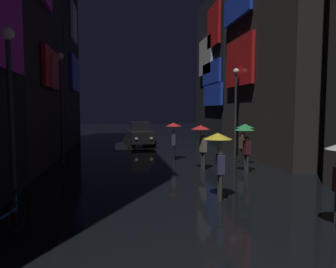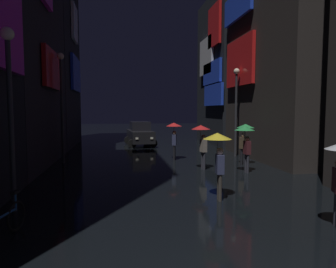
% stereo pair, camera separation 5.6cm
% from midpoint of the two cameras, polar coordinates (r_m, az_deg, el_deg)
% --- Properties ---
extents(building_left_mid, '(4.25, 8.85, 13.54)m').
position_cam_midpoint_polar(building_left_mid, '(17.65, -28.53, 16.91)').
color(building_left_mid, '#232328').
rests_on(building_left_mid, ground).
extents(building_left_far, '(4.25, 8.03, 22.22)m').
position_cam_midpoint_polar(building_left_far, '(26.81, -22.53, 22.20)').
color(building_left_far, '#232328').
rests_on(building_left_far, ground).
extents(building_right_mid, '(4.25, 8.41, 14.14)m').
position_cam_midpoint_polar(building_right_mid, '(19.25, 21.44, 16.97)').
color(building_right_mid, '#2D2826').
rests_on(building_right_mid, ground).
extents(building_right_far, '(4.25, 7.48, 12.21)m').
position_cam_midpoint_polar(building_right_far, '(26.55, 11.71, 11.58)').
color(building_right_far, black).
rests_on(building_right_far, ground).
extents(pedestrian_far_right_green, '(0.90, 0.90, 2.12)m').
position_cam_midpoint_polar(pedestrian_far_right_green, '(13.99, 14.37, -0.35)').
color(pedestrian_far_right_green, '#2D2D38').
rests_on(pedestrian_far_right_green, ground).
extents(pedestrian_foreground_right_red, '(0.90, 0.90, 2.12)m').
position_cam_midpoint_polar(pedestrian_foreground_right_red, '(17.01, 0.99, 0.64)').
color(pedestrian_foreground_right_red, black).
rests_on(pedestrian_foreground_right_red, ground).
extents(pedestrian_midstreet_centre_yellow, '(0.90, 0.90, 2.12)m').
position_cam_midpoint_polar(pedestrian_midstreet_centre_yellow, '(9.56, 9.44, -2.50)').
color(pedestrian_midstreet_centre_yellow, '#38332D').
rests_on(pedestrian_midstreet_centre_yellow, ground).
extents(pedestrian_near_crossing_green, '(0.90, 0.90, 2.12)m').
position_cam_midpoint_polar(pedestrian_near_crossing_green, '(15.99, 14.25, 0.25)').
color(pedestrian_near_crossing_green, black).
rests_on(pedestrian_near_crossing_green, ground).
extents(pedestrian_foreground_left_red, '(0.90, 0.90, 2.12)m').
position_cam_midpoint_polar(pedestrian_foreground_left_red, '(14.34, 6.28, -0.12)').
color(pedestrian_foreground_left_red, '#2D2D38').
rests_on(pedestrian_foreground_left_red, ground).
extents(bicycle_parked_at_storefront, '(0.48, 1.79, 0.96)m').
position_cam_midpoint_polar(bicycle_parked_at_storefront, '(7.63, -29.12, -14.72)').
color(bicycle_parked_at_storefront, black).
rests_on(bicycle_parked_at_storefront, ground).
extents(car_distant, '(2.48, 4.26, 1.92)m').
position_cam_midpoint_polar(car_distant, '(24.00, -5.54, -0.01)').
color(car_distant, black).
rests_on(car_distant, ground).
extents(streetlamp_left_near, '(0.36, 0.36, 5.06)m').
position_cam_midpoint_polar(streetlamp_left_near, '(9.28, -28.01, 6.31)').
color(streetlamp_left_near, '#2D2D33').
rests_on(streetlamp_left_near, ground).
extents(streetlamp_right_far, '(0.36, 0.36, 5.34)m').
position_cam_midpoint_polar(streetlamp_right_far, '(18.71, 12.68, 6.05)').
color(streetlamp_right_far, '#2D2D33').
rests_on(streetlamp_right_far, ground).
extents(streetlamp_left_far, '(0.36, 0.36, 5.81)m').
position_cam_midpoint_polar(streetlamp_left_far, '(16.78, -19.78, 6.94)').
color(streetlamp_left_far, '#2D2D33').
rests_on(streetlamp_left_far, ground).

